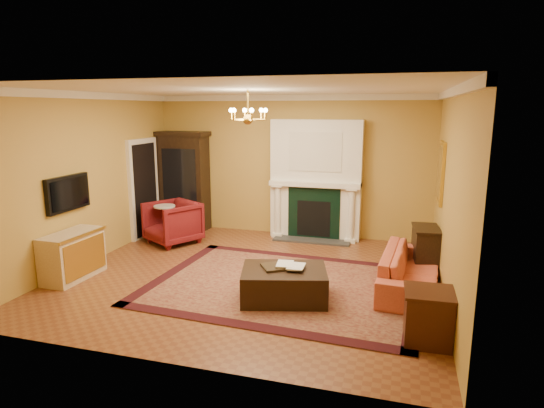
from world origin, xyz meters
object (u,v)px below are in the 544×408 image
at_px(commode, 72,255).
at_px(coral_sofa, 411,264).
at_px(china_cabinet, 185,183).
at_px(wingback_armchair, 173,221).
at_px(pedestal_table, 165,221).
at_px(console_table, 425,251).
at_px(end_table, 428,318).
at_px(leather_ottoman, 284,284).

height_order(commode, coral_sofa, coral_sofa).
relative_size(china_cabinet, commode, 2.06).
bearing_deg(coral_sofa, commode, 105.78).
xyz_separation_m(wingback_armchair, coral_sofa, (4.66, -1.20, -0.07)).
relative_size(pedestal_table, console_table, 1.03).
height_order(end_table, leather_ottoman, end_table).
relative_size(commode, coral_sofa, 0.50).
bearing_deg(coral_sofa, wingback_armchair, 80.27).
height_order(coral_sofa, leather_ottoman, coral_sofa).
bearing_deg(end_table, console_table, 88.61).
bearing_deg(wingback_armchair, end_table, 0.09).
bearing_deg(pedestal_table, end_table, -29.55).
bearing_deg(pedestal_table, wingback_armchair, -5.38).
height_order(china_cabinet, commode, china_cabinet).
bearing_deg(china_cabinet, leather_ottoman, -43.54).
bearing_deg(commode, leather_ottoman, 3.55).
height_order(commode, end_table, commode).
xyz_separation_m(commode, end_table, (5.45, -0.60, -0.08)).
xyz_separation_m(console_table, leather_ottoman, (-1.99, -1.76, -0.14)).
xyz_separation_m(wingback_armchair, leather_ottoman, (2.91, -2.11, -0.24)).
bearing_deg(commode, coral_sofa, 12.72).
bearing_deg(china_cabinet, end_table, -35.73).
distance_m(end_table, leather_ottoman, 2.06).
xyz_separation_m(pedestal_table, console_table, (5.08, -0.37, -0.08)).
distance_m(wingback_armchair, pedestal_table, 0.18).
bearing_deg(console_table, leather_ottoman, -144.06).
xyz_separation_m(commode, coral_sofa, (5.27, 1.04, 0.02)).
distance_m(wingback_armchair, commode, 2.32).
bearing_deg(china_cabinet, coral_sofa, -23.25).
bearing_deg(coral_sofa, pedestal_table, 80.59).
height_order(console_table, leather_ottoman, console_table).
distance_m(pedestal_table, end_table, 5.77).
xyz_separation_m(end_table, leather_ottoman, (-1.93, 0.72, -0.07)).
bearing_deg(console_table, wingback_armchair, 170.41).
distance_m(coral_sofa, end_table, 1.65).
bearing_deg(console_table, pedestal_table, 170.36).
bearing_deg(end_table, leather_ottoman, 159.68).
distance_m(wingback_armchair, coral_sofa, 4.81).
relative_size(pedestal_table, commode, 0.75).
bearing_deg(pedestal_table, commode, -100.86).
distance_m(pedestal_table, leather_ottoman, 3.75).
relative_size(coral_sofa, leather_ottoman, 1.72).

